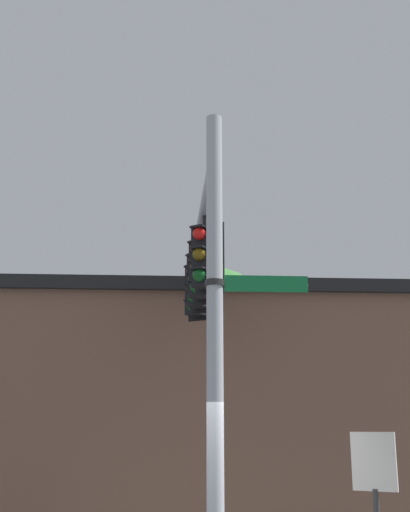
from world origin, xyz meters
name	(u,v)px	position (x,y,z in m)	size (l,w,h in m)	color
signal_pole	(215,345)	(0.00, 0.00, 3.23)	(0.22, 0.22, 6.46)	#ADB2B7
mast_arm	(202,224)	(1.46, -2.31, 5.72)	(0.19, 0.19, 5.46)	#ADB2B7
traffic_light_nearest_pole	(204,256)	(1.06, -1.65, 4.93)	(0.54, 0.49, 1.31)	black
traffic_light_mid_inner	(201,269)	(1.56, -2.43, 4.93)	(0.54, 0.49, 1.31)	black
traffic_light_mid_outer	(198,280)	(2.05, -3.21, 4.93)	(0.54, 0.49, 1.31)	black
traffic_light_arm_end	(196,290)	(2.55, -3.99, 4.93)	(0.54, 0.49, 1.31)	black
street_name_sign	(245,284)	(-0.34, -0.22, 4.05)	(1.20, 0.82, 0.22)	#147238
storefront_building	(188,407)	(5.12, -8.16, 2.72)	(15.09, 13.66, 5.42)	brown
tree_by_storefront	(214,325)	(4.43, -8.37, 4.91)	(3.13, 3.13, 6.51)	#4C3823
historical_marker	(375,489)	(-1.57, -1.57, 1.40)	(0.60, 0.08, 2.13)	#333333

